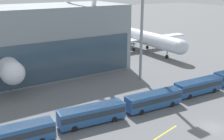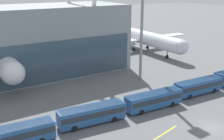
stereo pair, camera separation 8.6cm
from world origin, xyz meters
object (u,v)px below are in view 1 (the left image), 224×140
airliner_at_gate_far (142,37)px  shuttle_bus_2 (92,113)px  floodlight_mast (143,0)px  shuttle_bus_1 (14,135)px  shuttle_bus_4 (198,86)px  shuttle_bus_3 (154,99)px

airliner_at_gate_far → shuttle_bus_2: size_ratio=3.48×
floodlight_mast → shuttle_bus_1: bearing=-158.0°
shuttle_bus_4 → floodlight_mast: 22.36m
airliner_at_gate_far → shuttle_bus_2: 55.35m
airliner_at_gate_far → shuttle_bus_3: (-27.68, -38.72, -2.89)m
shuttle_bus_1 → floodlight_mast: size_ratio=0.37×
airliner_at_gate_far → floodlight_mast: floodlight_mast is taller
airliner_at_gate_far → shuttle_bus_3: 47.68m
shuttle_bus_2 → shuttle_bus_4: bearing=4.7°
floodlight_mast → shuttle_bus_2: bearing=-147.1°
floodlight_mast → shuttle_bus_4: bearing=-71.2°
shuttle_bus_3 → airliner_at_gate_far: bearing=58.0°
shuttle_bus_3 → shuttle_bus_1: bearing=-178.2°
airliner_at_gate_far → shuttle_bus_3: airliner_at_gate_far is taller
shuttle_bus_2 → shuttle_bus_1: bearing=-173.5°
shuttle_bus_2 → airliner_at_gate_far: bearing=49.1°
airliner_at_gate_far → shuttle_bus_4: size_ratio=3.51×
shuttle_bus_2 → floodlight_mast: floodlight_mast is taller
airliner_at_gate_far → floodlight_mast: (-19.76, -24.55, 14.07)m
shuttle_bus_1 → shuttle_bus_3: (25.25, -0.77, 0.00)m
shuttle_bus_1 → floodlight_mast: (33.18, 13.40, 16.96)m
shuttle_bus_1 → floodlight_mast: bearing=25.9°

